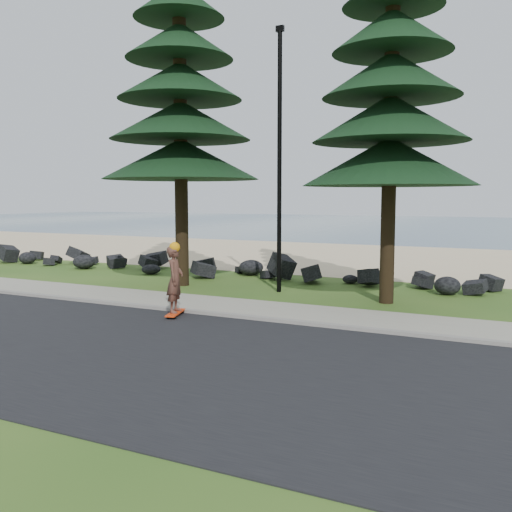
{
  "coord_description": "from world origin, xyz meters",
  "views": [
    {
      "loc": [
        7.22,
        -13.1,
        2.97
      ],
      "look_at": [
        0.77,
        0.0,
        1.47
      ],
      "focal_mm": 40.0,
      "sensor_mm": 36.0,
      "label": 1
    }
  ],
  "objects_px": {
    "skateboarder": "(175,280)",
    "lamp_post": "(279,160)",
    "pine_left": "(179,21)",
    "pine_right": "(393,9)"
  },
  "relations": [
    {
      "from": "lamp_post",
      "to": "pine_left",
      "type": "bearing_deg",
      "value": -176.73
    },
    {
      "from": "pine_left",
      "to": "lamp_post",
      "type": "height_order",
      "value": "pine_left"
    },
    {
      "from": "pine_left",
      "to": "lamp_post",
      "type": "relative_size",
      "value": 1.69
    },
    {
      "from": "skateboarder",
      "to": "pine_left",
      "type": "bearing_deg",
      "value": 14.34
    },
    {
      "from": "skateboarder",
      "to": "pine_right",
      "type": "bearing_deg",
      "value": -62.88
    },
    {
      "from": "pine_left",
      "to": "skateboarder",
      "type": "relative_size",
      "value": 7.43
    },
    {
      "from": "lamp_post",
      "to": "pine_right",
      "type": "bearing_deg",
      "value": -6.52
    },
    {
      "from": "skateboarder",
      "to": "lamp_post",
      "type": "bearing_deg",
      "value": -27.04
    },
    {
      "from": "pine_right",
      "to": "skateboarder",
      "type": "height_order",
      "value": "pine_right"
    },
    {
      "from": "pine_left",
      "to": "pine_right",
      "type": "bearing_deg",
      "value": -1.64
    }
  ]
}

